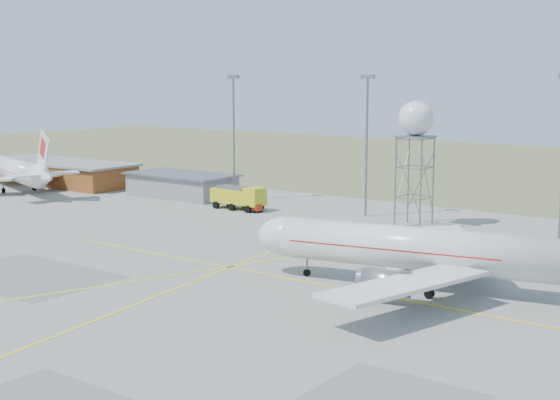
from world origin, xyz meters
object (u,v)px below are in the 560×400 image
Objects in this scene: airliner_far at (16,171)px; radar_tower at (415,156)px; baggage_tug at (254,208)px; airliner_main at (423,250)px; fire_truck at (239,198)px.

radar_tower is at bearing -153.32° from airliner_far.
radar_tower is 7.27× the size of baggage_tug.
airliner_main is 33.05m from radar_tower.
airliner_main reaches higher than fire_truck.
radar_tower is at bearing -73.22° from airliner_main.
airliner_far is 48.96m from baggage_tug.
airliner_far is 1.99× the size of radar_tower.
airliner_far is 3.74× the size of fire_truck.
airliner_far is at bearing -22.42° from airliner_main.
airliner_main is 15.51× the size of baggage_tug.
radar_tower reaches higher than baggage_tug.
baggage_tug is (-39.98, 24.50, -3.15)m from airliner_main.
baggage_tug is (48.27, 7.64, -2.95)m from airliner_far.
airliner_main is at bearing -26.76° from baggage_tug.
radar_tower is (-15.47, 28.63, 5.76)m from airliner_main.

